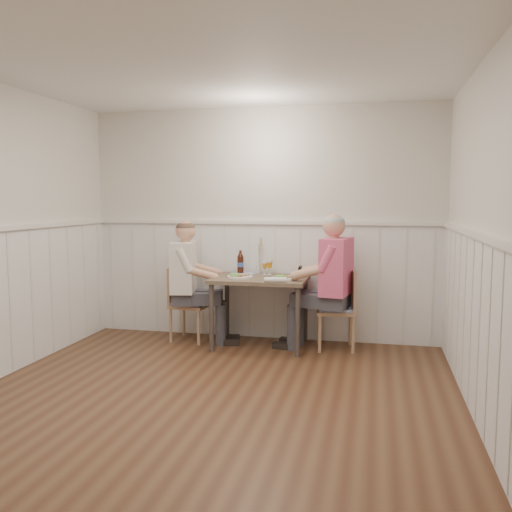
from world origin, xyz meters
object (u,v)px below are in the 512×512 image
at_px(dining_table, 260,286).
at_px(chair_left, 186,301).
at_px(diner_cream, 188,291).
at_px(grass_vase, 258,256).
at_px(beer_bottle, 240,263).
at_px(chair_right, 341,306).
at_px(man_in_pink, 332,294).

relative_size(dining_table, chair_left, 1.21).
bearing_deg(diner_cream, chair_left, 115.84).
bearing_deg(grass_vase, beer_bottle, -166.33).
relative_size(beer_bottle, grass_vase, 0.60).
relative_size(diner_cream, beer_bottle, 5.31).
distance_m(chair_right, chair_left, 1.72).
bearing_deg(chair_left, man_in_pink, -4.10).
bearing_deg(chair_left, beer_bottle, 17.46).
height_order(chair_right, grass_vase, grass_vase).
distance_m(chair_right, man_in_pink, 0.21).
height_order(chair_left, diner_cream, diner_cream).
bearing_deg(man_in_pink, chair_right, 53.38).
distance_m(chair_left, grass_vase, 0.95).
xyz_separation_m(dining_table, man_in_pink, (0.77, -0.04, -0.04)).
xyz_separation_m(diner_cream, beer_bottle, (0.52, 0.30, 0.29)).
height_order(chair_right, chair_left, chair_right).
relative_size(chair_right, man_in_pink, 0.58).
bearing_deg(dining_table, chair_left, 174.68).
bearing_deg(dining_table, beer_bottle, 136.99).
relative_size(chair_right, diner_cream, 0.61).
bearing_deg(dining_table, man_in_pink, -2.72).
height_order(beer_bottle, grass_vase, grass_vase).
distance_m(chair_left, diner_cream, 0.18).
distance_m(diner_cream, beer_bottle, 0.67).
relative_size(chair_left, man_in_pink, 0.57).
bearing_deg(beer_bottle, man_in_pink, -15.94).
height_order(chair_right, beer_bottle, beer_bottle).
distance_m(dining_table, beer_bottle, 0.44).
relative_size(chair_right, chair_left, 1.02).
height_order(dining_table, chair_right, chair_right).
bearing_deg(grass_vase, chair_right, -13.63).
xyz_separation_m(man_in_pink, grass_vase, (-0.85, 0.35, 0.33)).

